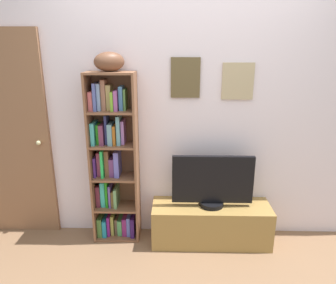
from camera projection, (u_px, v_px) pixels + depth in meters
back_wall at (186, 108)px, 2.87m from camera, size 4.80×0.08×2.52m
bookshelf at (112, 162)px, 2.91m from camera, size 0.43×0.24×1.60m
football at (109, 62)px, 2.62m from camera, size 0.31×0.28×0.16m
tv_stand at (211, 223)px, 2.97m from camera, size 1.11×0.37×0.38m
television at (213, 182)px, 2.84m from camera, size 0.74×0.22×0.49m
door at (9, 138)px, 2.94m from camera, size 0.78×0.09×1.97m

